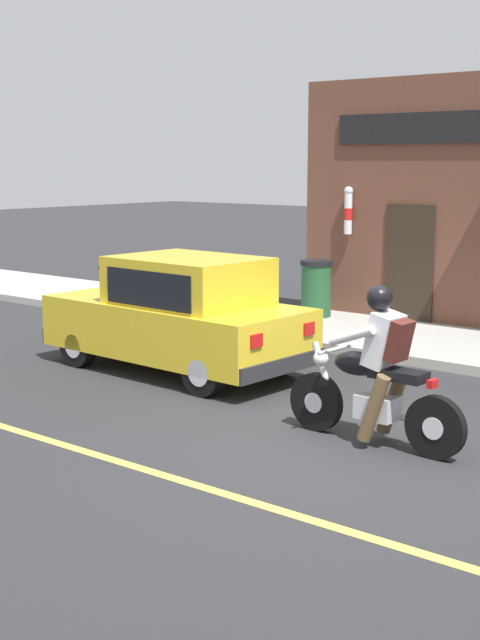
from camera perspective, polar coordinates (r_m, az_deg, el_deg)
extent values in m
plane|color=#2B2B2D|center=(9.17, 5.92, -7.75)|extent=(80.00, 80.00, 0.00)
cube|color=#ADAAA3|center=(14.67, 6.49, -0.70)|extent=(2.60, 22.00, 0.14)
cube|color=#D1C64C|center=(9.92, -14.84, -6.63)|extent=(0.12, 19.80, 0.01)
cube|color=#2D2319|center=(15.35, 10.77, 3.37)|extent=(0.04, 0.90, 2.10)
cylinder|color=white|center=(15.81, 6.94, 6.75)|extent=(0.14, 0.14, 0.70)
cylinder|color=red|center=(15.81, 6.94, 6.75)|extent=(0.15, 0.15, 0.20)
sphere|color=silver|center=(15.79, 6.97, 8.20)|extent=(0.16, 0.16, 0.16)
cylinder|color=black|center=(9.44, 4.90, -5.24)|extent=(0.12, 0.62, 0.62)
cylinder|color=silver|center=(9.44, 4.90, -5.24)|extent=(0.13, 0.22, 0.22)
cylinder|color=black|center=(8.73, 12.40, -6.73)|extent=(0.12, 0.62, 0.62)
cylinder|color=silver|center=(8.73, 12.40, -6.73)|extent=(0.13, 0.22, 0.22)
cube|color=silver|center=(9.02, 8.78, -5.53)|extent=(0.29, 0.41, 0.24)
ellipsoid|color=black|center=(9.05, 7.51, -2.77)|extent=(0.32, 0.53, 0.24)
cube|color=black|center=(8.81, 10.11, -3.46)|extent=(0.28, 0.57, 0.10)
cylinder|color=silver|center=(9.31, 5.43, -3.47)|extent=(0.08, 0.33, 0.68)
cylinder|color=silver|center=(9.18, 6.07, -1.88)|extent=(0.56, 0.06, 0.04)
sphere|color=silver|center=(9.30, 5.20, -2.47)|extent=(0.16, 0.16, 0.16)
cylinder|color=silver|center=(8.98, 11.48, -6.34)|extent=(0.10, 0.55, 0.08)
cube|color=red|center=(8.64, 12.22, -4.00)|extent=(0.12, 0.06, 0.08)
cylinder|color=brown|center=(8.83, 8.55, -5.61)|extent=(0.15, 0.35, 0.71)
cylinder|color=brown|center=(9.12, 9.77, -5.13)|extent=(0.15, 0.35, 0.71)
cube|color=silver|center=(8.83, 9.18, -1.27)|extent=(0.35, 0.34, 0.57)
cylinder|color=silver|center=(8.79, 7.17, -1.01)|extent=(0.11, 0.52, 0.26)
cylinder|color=silver|center=(9.12, 8.57, -0.64)|extent=(0.11, 0.52, 0.26)
sphere|color=black|center=(8.79, 8.92, 1.40)|extent=(0.26, 0.26, 0.26)
cube|color=#4C1E19|center=(8.75, 10.07, -1.27)|extent=(0.29, 0.25, 0.42)
cylinder|color=black|center=(12.52, -10.33, -1.60)|extent=(0.20, 0.61, 0.60)
cylinder|color=silver|center=(12.52, -10.33, -1.60)|extent=(0.21, 0.34, 0.33)
cylinder|color=black|center=(13.43, -5.51, -0.68)|extent=(0.20, 0.61, 0.60)
cylinder|color=silver|center=(13.43, -5.51, -0.68)|extent=(0.21, 0.34, 0.33)
cylinder|color=black|center=(10.77, -2.37, -3.34)|extent=(0.20, 0.61, 0.60)
cylinder|color=silver|center=(10.77, -2.37, -3.34)|extent=(0.21, 0.34, 0.33)
cylinder|color=black|center=(11.83, 2.47, -2.12)|extent=(0.20, 0.61, 0.60)
cylinder|color=silver|center=(11.83, 2.47, -2.12)|extent=(0.21, 0.34, 0.33)
cube|color=gold|center=(12.04, -4.13, -0.47)|extent=(1.79, 3.76, 0.70)
cube|color=gold|center=(11.76, -3.32, 2.45)|extent=(1.51, 1.96, 0.66)
cube|color=black|center=(12.39, -6.18, 2.56)|extent=(1.34, 0.40, 0.51)
cube|color=black|center=(11.27, -5.91, 1.97)|extent=(0.09, 1.52, 0.46)
cube|color=black|center=(12.28, -0.94, 2.70)|extent=(0.09, 1.52, 0.46)
cube|color=silver|center=(13.08, -11.46, 0.74)|extent=(0.24, 0.05, 0.14)
cube|color=red|center=(10.40, 1.05, -1.34)|extent=(0.20, 0.05, 0.16)
cube|color=silver|center=(13.71, -8.08, 1.26)|extent=(0.24, 0.05, 0.14)
cube|color=red|center=(11.18, 4.43, -0.56)|extent=(0.20, 0.05, 0.16)
cube|color=#28282B|center=(13.43, -9.60, -0.57)|extent=(1.61, 0.18, 0.20)
cube|color=#28282B|center=(10.88, 2.66, -2.93)|extent=(1.61, 0.18, 0.20)
cylinder|color=#23512D|center=(15.56, 4.89, 1.89)|extent=(0.52, 0.52, 0.90)
cylinder|color=black|center=(15.50, 4.92, 3.68)|extent=(0.56, 0.56, 0.08)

